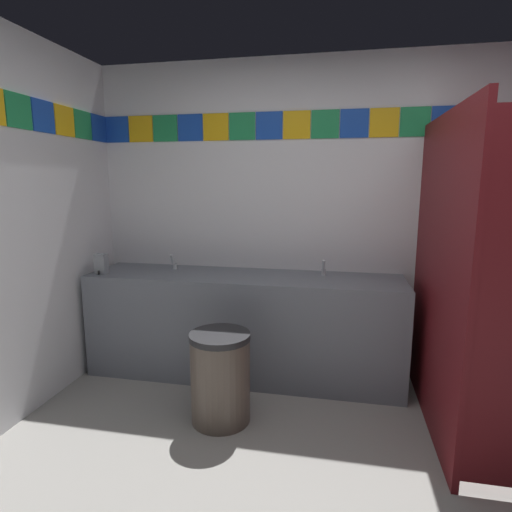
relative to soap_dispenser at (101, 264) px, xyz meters
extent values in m
cube|color=silver|center=(1.83, 0.50, 0.35)|extent=(3.97, 0.08, 2.51)
cube|color=#1947B7|center=(-0.05, 0.45, 1.09)|extent=(0.21, 0.01, 0.21)
cube|color=yellow|center=(0.17, 0.45, 1.09)|extent=(0.21, 0.01, 0.21)
cube|color=#1E8C4C|center=(0.39, 0.45, 1.09)|extent=(0.21, 0.01, 0.21)
cube|color=#1947B7|center=(0.61, 0.45, 1.09)|extent=(0.21, 0.01, 0.21)
cube|color=yellow|center=(0.83, 0.45, 1.09)|extent=(0.21, 0.01, 0.21)
cube|color=#1E8C4C|center=(1.05, 0.45, 1.09)|extent=(0.21, 0.01, 0.21)
cube|color=#1947B7|center=(1.27, 0.45, 1.09)|extent=(0.21, 0.01, 0.21)
cube|color=yellow|center=(1.49, 0.45, 1.09)|extent=(0.21, 0.01, 0.21)
cube|color=#1E8C4C|center=(1.71, 0.45, 1.09)|extent=(0.21, 0.01, 0.21)
cube|color=#1947B7|center=(1.94, 0.45, 1.09)|extent=(0.21, 0.01, 0.21)
cube|color=yellow|center=(2.16, 0.45, 1.09)|extent=(0.21, 0.01, 0.21)
cube|color=#1E8C4C|center=(2.38, 0.45, 1.09)|extent=(0.21, 0.01, 0.21)
cube|color=#1947B7|center=(2.60, 0.45, 1.09)|extent=(0.21, 0.01, 0.21)
cube|color=yellow|center=(2.82, 0.45, 1.09)|extent=(0.21, 0.01, 0.21)
cube|color=#1E8C4C|center=(-0.16, -0.55, 1.09)|extent=(0.01, 0.21, 0.21)
cube|color=#1947B7|center=(-0.16, -0.33, 1.09)|extent=(0.01, 0.21, 0.21)
cube|color=yellow|center=(-0.16, -0.10, 1.09)|extent=(0.01, 0.21, 0.21)
cube|color=#1E8C4C|center=(-0.16, 0.12, 1.09)|extent=(0.01, 0.21, 0.21)
cube|color=#1947B7|center=(-0.16, 0.35, 1.09)|extent=(0.01, 0.21, 0.21)
cube|color=slate|center=(1.12, 0.17, -0.49)|extent=(2.47, 0.58, 0.82)
cube|color=slate|center=(1.12, 0.45, -0.12)|extent=(2.47, 0.03, 0.08)
cylinder|color=white|center=(0.51, 0.14, -0.13)|extent=(0.34, 0.34, 0.10)
cylinder|color=white|center=(1.74, 0.14, -0.13)|extent=(0.34, 0.34, 0.10)
cylinder|color=silver|center=(0.51, 0.28, -0.05)|extent=(0.04, 0.04, 0.05)
cylinder|color=silver|center=(0.51, 0.23, 0.02)|extent=(0.02, 0.06, 0.09)
cylinder|color=silver|center=(1.74, 0.28, -0.05)|extent=(0.04, 0.04, 0.05)
cylinder|color=silver|center=(1.74, 0.23, 0.02)|extent=(0.02, 0.06, 0.09)
cube|color=gray|center=(0.00, 0.00, 0.00)|extent=(0.09, 0.07, 0.16)
cylinder|color=black|center=(0.00, -0.04, -0.06)|extent=(0.02, 0.02, 0.03)
cube|color=maroon|center=(2.47, -0.24, 0.08)|extent=(0.04, 1.39, 1.96)
cylinder|color=silver|center=(2.49, -0.91, 0.17)|extent=(0.02, 0.02, 0.10)
cylinder|color=white|center=(3.03, 0.05, -0.70)|extent=(0.38, 0.38, 0.40)
torus|color=white|center=(3.03, 0.05, -0.49)|extent=(0.39, 0.39, 0.05)
cube|color=white|center=(3.03, 0.26, -0.33)|extent=(0.34, 0.17, 0.34)
cylinder|color=brown|center=(1.13, -0.52, -0.62)|extent=(0.39, 0.39, 0.56)
cylinder|color=#262628|center=(1.13, -0.52, -0.32)|extent=(0.39, 0.39, 0.04)
camera|label=1|loc=(1.85, -2.94, 0.65)|focal=29.18mm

